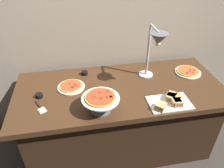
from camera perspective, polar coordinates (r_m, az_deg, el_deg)
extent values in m
plane|color=#38332D|center=(2.48, 1.81, -15.36)|extent=(8.00, 8.00, 0.00)
cube|color=tan|center=(2.20, -0.37, 16.09)|extent=(4.40, 0.04, 2.40)
cube|color=#422816|center=(1.97, 2.20, -1.56)|extent=(1.90, 0.84, 0.05)
cube|color=black|center=(2.22, 1.98, -9.48)|extent=(1.75, 0.74, 0.71)
cylinder|color=#B7BABF|center=(2.16, 8.95, 2.55)|extent=(0.14, 0.14, 0.01)
cylinder|color=#B7BABF|center=(2.04, 9.60, 8.65)|extent=(0.02, 0.02, 0.50)
cylinder|color=#B7BABF|center=(1.86, 11.34, 14.25)|extent=(0.02, 0.20, 0.02)
cone|color=#595B60|center=(1.79, 12.24, 11.61)|extent=(0.15, 0.15, 0.10)
sphere|color=#F9EAB2|center=(1.80, 12.08, 10.45)|extent=(0.04, 0.04, 0.04)
cylinder|color=white|center=(2.30, 19.48, 2.99)|extent=(0.26, 0.26, 0.01)
cylinder|color=#DBA856|center=(2.30, 19.54, 3.24)|extent=(0.23, 0.23, 0.01)
cylinder|color=#C65628|center=(2.29, 19.57, 3.41)|extent=(0.20, 0.20, 0.00)
cylinder|color=maroon|center=(2.24, 19.39, 2.70)|extent=(0.02, 0.02, 0.00)
cylinder|color=maroon|center=(2.31, 21.05, 3.46)|extent=(0.02, 0.02, 0.00)
cylinder|color=maroon|center=(2.31, 20.13, 3.65)|extent=(0.02, 0.02, 0.00)
cylinder|color=maroon|center=(2.28, 20.00, 3.21)|extent=(0.02, 0.02, 0.00)
cylinder|color=maroon|center=(2.27, 20.75, 2.93)|extent=(0.02, 0.02, 0.00)
cylinder|color=maroon|center=(2.25, 19.28, 2.95)|extent=(0.02, 0.02, 0.00)
cylinder|color=white|center=(1.99, -10.80, -0.79)|extent=(0.25, 0.25, 0.01)
cylinder|color=#DBA856|center=(1.98, -10.84, -0.50)|extent=(0.21, 0.21, 0.01)
cylinder|color=#B74723|center=(1.98, -10.86, -0.32)|extent=(0.19, 0.19, 0.00)
cylinder|color=maroon|center=(1.95, -10.22, -0.83)|extent=(0.02, 0.02, 0.00)
cylinder|color=maroon|center=(1.98, -9.94, -0.05)|extent=(0.02, 0.02, 0.00)
cylinder|color=maroon|center=(1.96, -9.46, -0.44)|extent=(0.02, 0.02, 0.00)
cylinder|color=maroon|center=(2.00, -11.21, 0.12)|extent=(0.02, 0.02, 0.00)
cylinder|color=maroon|center=(1.95, -10.66, -0.76)|extent=(0.02, 0.02, 0.00)
cylinder|color=#595B60|center=(1.68, -3.00, -5.55)|extent=(0.02, 0.02, 0.11)
cylinder|color=#595B60|center=(1.72, -2.94, -6.90)|extent=(0.16, 0.16, 0.01)
cylinder|color=white|center=(1.64, -3.06, -3.87)|extent=(0.29, 0.29, 0.01)
cylinder|color=#C68E42|center=(1.63, -3.08, -3.54)|extent=(0.24, 0.24, 0.01)
cylinder|color=#AD3D1E|center=(1.63, -3.09, -3.32)|extent=(0.21, 0.21, 0.00)
cylinder|color=maroon|center=(1.62, -4.69, -3.44)|extent=(0.02, 0.02, 0.00)
cylinder|color=maroon|center=(1.62, -0.21, -3.41)|extent=(0.02, 0.02, 0.00)
cylinder|color=maroon|center=(1.62, -1.33, -3.43)|extent=(0.02, 0.02, 0.00)
cylinder|color=maroon|center=(1.67, -3.20, -2.22)|extent=(0.02, 0.02, 0.00)
cylinder|color=maroon|center=(1.62, -0.41, -3.31)|extent=(0.02, 0.02, 0.00)
cylinder|color=maroon|center=(1.61, -2.89, -3.77)|extent=(0.02, 0.02, 0.00)
cylinder|color=maroon|center=(1.68, -1.04, -1.78)|extent=(0.02, 0.02, 0.00)
cube|color=white|center=(1.84, 14.96, -4.81)|extent=(0.35, 0.23, 0.01)
cube|color=tan|center=(1.82, 16.59, -5.03)|extent=(0.07, 0.06, 0.02)
cube|color=#9E6642|center=(1.81, 16.67, -4.64)|extent=(0.07, 0.06, 0.01)
cube|color=tan|center=(1.81, 16.75, -4.25)|extent=(0.07, 0.06, 0.02)
cube|color=tan|center=(1.88, 15.47, -3.48)|extent=(0.11, 0.11, 0.02)
cube|color=#9E6642|center=(1.87, 15.54, -3.09)|extent=(0.11, 0.11, 0.01)
cube|color=tan|center=(1.86, 15.62, -2.70)|extent=(0.11, 0.11, 0.02)
cube|color=tan|center=(1.75, 12.74, -6.22)|extent=(0.11, 0.11, 0.02)
cube|color=#9E6642|center=(1.74, 12.81, -5.82)|extent=(0.11, 0.11, 0.01)
cube|color=tan|center=(1.73, 12.88, -5.42)|extent=(0.11, 0.11, 0.02)
cube|color=tan|center=(1.83, 16.98, -5.10)|extent=(0.08, 0.09, 0.02)
cube|color=#9E6642|center=(1.82, 17.07, -4.71)|extent=(0.08, 0.09, 0.01)
cube|color=tan|center=(1.81, 17.15, -4.32)|extent=(0.08, 0.09, 0.02)
cube|color=tan|center=(1.86, 15.22, -3.83)|extent=(0.10, 0.10, 0.02)
cube|color=#9E6642|center=(1.85, 15.30, -3.44)|extent=(0.10, 0.10, 0.01)
cube|color=tan|center=(1.84, 15.37, -3.05)|extent=(0.10, 0.10, 0.02)
cube|color=tan|center=(1.87, 16.82, -3.90)|extent=(0.07, 0.08, 0.02)
cube|color=#9E6642|center=(1.86, 16.90, -3.51)|extent=(0.07, 0.08, 0.01)
cube|color=tan|center=(1.85, 16.98, -3.13)|extent=(0.07, 0.08, 0.02)
cylinder|color=black|center=(1.94, -18.76, -2.92)|extent=(0.06, 0.06, 0.03)
cylinder|color=gold|center=(1.93, -18.84, -2.59)|extent=(0.05, 0.05, 0.01)
cylinder|color=black|center=(2.15, -7.33, 2.92)|extent=(0.06, 0.06, 0.03)
cylinder|color=gold|center=(2.15, -7.35, 3.25)|extent=(0.05, 0.05, 0.01)
cube|color=#B7BABF|center=(1.80, -18.03, -6.66)|extent=(0.08, 0.09, 0.00)
cylinder|color=black|center=(1.86, -19.07, -5.22)|extent=(0.06, 0.09, 0.01)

